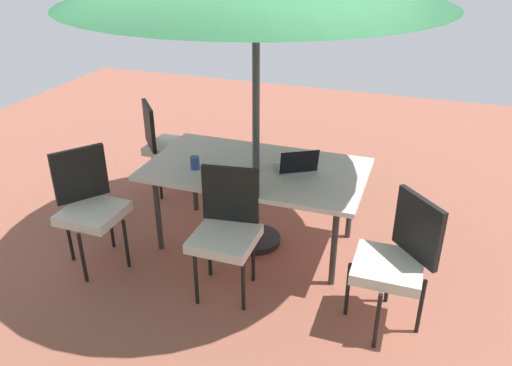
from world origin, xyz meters
name	(u,v)px	position (x,y,z in m)	size (l,w,h in m)	color
ground_plane	(256,243)	(0.00, 0.00, -0.01)	(10.00, 10.00, 0.02)	#935442
dining_table	(256,173)	(0.00, 0.00, 0.70)	(1.84, 1.03, 0.75)	silver
chair_northeast	(89,203)	(1.19, 0.70, 0.55)	(0.58, 0.58, 0.98)	silver
chair_north	(226,227)	(0.00, 0.67, 0.55)	(0.48, 0.49, 0.98)	silver
chair_southeast	(165,142)	(1.24, -0.67, 0.55)	(0.59, 0.58, 0.98)	silver
chair_northwest	(396,258)	(-1.24, 0.65, 0.55)	(0.59, 0.59, 0.98)	silver
laptop	(297,166)	(-0.34, -0.04, 0.80)	(0.40, 0.38, 0.21)	gray
cup	(195,163)	(0.47, 0.19, 0.80)	(0.08, 0.08, 0.11)	#334C99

